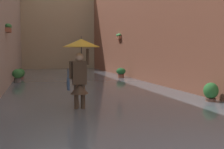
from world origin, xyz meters
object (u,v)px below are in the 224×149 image
(potted_plant_near_right, at_px, (20,74))
(potted_plant_mid_left, at_px, (121,73))
(person_wading, at_px, (80,60))
(potted_plant_near_left, at_px, (211,93))
(potted_plant_mid_right, at_px, (18,76))

(potted_plant_near_right, relative_size, potted_plant_mid_left, 1.02)
(person_wading, height_order, potted_plant_near_left, person_wading)
(potted_plant_near_right, distance_m, potted_plant_mid_right, 1.90)
(potted_plant_near_right, bearing_deg, person_wading, 101.97)
(potted_plant_near_right, relative_size, potted_plant_mid_right, 0.91)
(potted_plant_near_right, distance_m, potted_plant_mid_left, 6.02)
(potted_plant_mid_right, bearing_deg, person_wading, 105.18)
(person_wading, distance_m, potted_plant_near_right, 9.83)
(potted_plant_near_right, bearing_deg, potted_plant_near_left, 122.92)
(potted_plant_near_left, height_order, potted_plant_mid_right, potted_plant_mid_right)
(potted_plant_near_left, bearing_deg, person_wading, 0.05)
(person_wading, bearing_deg, potted_plant_near_right, -78.03)
(potted_plant_near_right, height_order, potted_plant_mid_right, potted_plant_mid_right)
(potted_plant_mid_left, xyz_separation_m, potted_plant_mid_right, (6.03, 1.16, 0.05))
(person_wading, distance_m, potted_plant_mid_right, 8.00)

